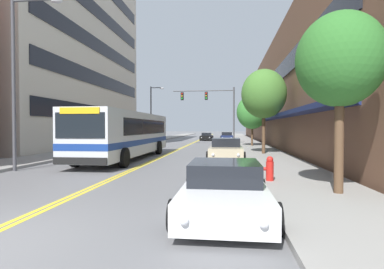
{
  "coord_description": "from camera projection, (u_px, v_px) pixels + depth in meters",
  "views": [
    {
      "loc": [
        4.47,
        -4.52,
        2.0
      ],
      "look_at": [
        0.24,
        31.2,
        1.18
      ],
      "focal_mm": 28.0,
      "sensor_mm": 36.0,
      "label": 1
    }
  ],
  "objects": [
    {
      "name": "street_lamp_left_near",
      "position": [
        21.0,
        68.0,
        13.67
      ],
      "size": [
        2.52,
        0.28,
        7.93
      ],
      "color": "#47474C",
      "rests_on": "ground_plane"
    },
    {
      "name": "office_tower_left",
      "position": [
        48.0,
        17.0,
        32.61
      ],
      "size": [
        12.08,
        25.35,
        28.24
      ],
      "color": "beige",
      "rests_on": "ground_plane"
    },
    {
      "name": "car_black_moving_lead",
      "position": [
        207.0,
        137.0,
        47.23
      ],
      "size": [
        2.0,
        4.66,
        1.2
      ],
      "color": "black",
      "rests_on": "ground_plane"
    },
    {
      "name": "sidewalk_right",
      "position": [
        247.0,
        142.0,
        40.95
      ],
      "size": [
        3.3,
        106.0,
        0.14
      ],
      "color": "gray",
      "rests_on": "ground_plane"
    },
    {
      "name": "car_beige_parked_right_far",
      "position": [
        226.0,
        150.0,
        17.82
      ],
      "size": [
        2.15,
        4.22,
        1.37
      ],
      "color": "#BCAD89",
      "rests_on": "ground_plane"
    },
    {
      "name": "centre_line",
      "position": [
        195.0,
        142.0,
        41.79
      ],
      "size": [
        0.34,
        106.0,
        0.01
      ],
      "color": "yellow",
      "rests_on": "ground_plane"
    },
    {
      "name": "street_tree_right_near",
      "position": [
        340.0,
        61.0,
        8.41
      ],
      "size": [
        2.41,
        2.41,
        5.1
      ],
      "color": "brown",
      "rests_on": "sidewalk_right"
    },
    {
      "name": "storefront_row_right",
      "position": [
        292.0,
        102.0,
        40.13
      ],
      "size": [
        9.1,
        68.0,
        10.94
      ],
      "color": "brown",
      "rests_on": "ground_plane"
    },
    {
      "name": "city_bus",
      "position": [
        128.0,
        133.0,
        19.36
      ],
      "size": [
        2.89,
        12.43,
        2.93
      ],
      "color": "silver",
      "rests_on": "ground_plane"
    },
    {
      "name": "traffic_signal_mast",
      "position": [
        213.0,
        104.0,
        34.42
      ],
      "size": [
        7.12,
        0.38,
        6.61
      ],
      "color": "#47474C",
      "rests_on": "ground_plane"
    },
    {
      "name": "street_tree_right_far",
      "position": [
        252.0,
        112.0,
        30.82
      ],
      "size": [
        3.18,
        3.18,
        5.22
      ],
      "color": "brown",
      "rests_on": "sidewalk_right"
    },
    {
      "name": "street_lamp_left_far",
      "position": [
        153.0,
        110.0,
        38.4
      ],
      "size": [
        1.81,
        0.28,
        7.27
      ],
      "color": "#47474C",
      "rests_on": "ground_plane"
    },
    {
      "name": "ground_plane",
      "position": [
        195.0,
        142.0,
        41.79
      ],
      "size": [
        240.0,
        240.0,
        0.0
      ],
      "primitive_type": "plane",
      "color": "slate"
    },
    {
      "name": "street_tree_right_mid",
      "position": [
        264.0,
        94.0,
        21.37
      ],
      "size": [
        3.19,
        3.19,
        6.03
      ],
      "color": "brown",
      "rests_on": "sidewalk_right"
    },
    {
      "name": "car_white_parked_right_foreground",
      "position": [
        225.0,
        190.0,
        6.88
      ],
      "size": [
        2.09,
        4.2,
        1.21
      ],
      "color": "white",
      "rests_on": "ground_plane"
    },
    {
      "name": "fire_hydrant",
      "position": [
        270.0,
        168.0,
        10.47
      ],
      "size": [
        0.34,
        0.26,
        0.85
      ],
      "color": "red",
      "rests_on": "sidewalk_right"
    },
    {
      "name": "car_champagne_parked_left_near",
      "position": [
        144.0,
        140.0,
        32.09
      ],
      "size": [
        2.1,
        4.34,
        1.36
      ],
      "color": "beige",
      "rests_on": "ground_plane"
    },
    {
      "name": "car_navy_parked_right_mid",
      "position": [
        227.0,
        137.0,
        44.05
      ],
      "size": [
        1.98,
        4.14,
        1.35
      ],
      "color": "#19234C",
      "rests_on": "ground_plane"
    },
    {
      "name": "sidewalk_left",
      "position": [
        145.0,
        141.0,
        42.63
      ],
      "size": [
        3.3,
        106.0,
        0.14
      ],
      "color": "gray",
      "rests_on": "ground_plane"
    }
  ]
}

